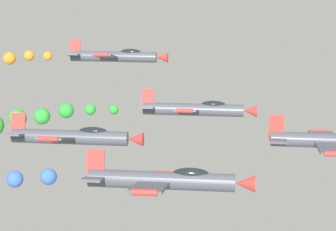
% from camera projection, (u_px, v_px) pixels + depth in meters
% --- Properties ---
extents(airplane_lead, '(9.53, 10.35, 2.61)m').
position_uv_depth(airplane_lead, '(335.00, 140.00, 50.83)').
color(airplane_lead, '#474C56').
extents(airplane_left_inner, '(9.35, 10.35, 3.19)m').
position_uv_depth(airplane_left_inner, '(195.00, 109.00, 61.71)').
color(airplane_left_inner, '#474C56').
extents(airplane_right_inner, '(9.39, 10.35, 3.09)m').
position_uv_depth(airplane_right_inner, '(164.00, 180.00, 42.01)').
color(airplane_right_inner, '#474C56').
extents(airplane_left_outer, '(9.28, 10.35, 3.32)m').
position_uv_depth(airplane_left_outer, '(72.00, 137.00, 52.84)').
color(airplane_left_outer, '#474C56').
extents(airplane_right_outer, '(9.38, 10.35, 3.11)m').
position_uv_depth(airplane_right_outer, '(115.00, 56.00, 71.86)').
color(airplane_right_outer, '#474C56').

